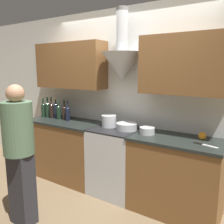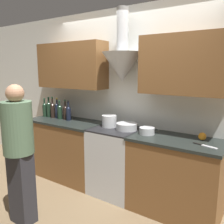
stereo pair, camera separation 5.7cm
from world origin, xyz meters
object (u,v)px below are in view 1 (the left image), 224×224
person_foreground_left (19,150)px  wine_bottle_0 (43,109)px  wine_bottle_4 (59,111)px  stove_range (116,161)px  wine_bottle_6 (68,113)px  wine_bottle_1 (48,109)px  wine_bottle_5 (64,112)px  stock_pot (109,121)px  wine_bottle_3 (56,110)px  orange_fruit (202,136)px  mixing_bowl (127,126)px  wine_bottle_2 (51,110)px  saucepan (147,131)px

person_foreground_left → wine_bottle_0: bearing=129.1°
wine_bottle_4 → stove_range: bearing=-1.5°
wine_bottle_6 → person_foreground_left: person_foreground_left is taller
wine_bottle_0 → wine_bottle_1: bearing=8.5°
wine_bottle_5 → person_foreground_left: bearing=-67.8°
wine_bottle_6 → stock_pot: size_ratio=1.52×
wine_bottle_6 → wine_bottle_3: bearing=174.5°
orange_fruit → person_foreground_left: bearing=-142.0°
mixing_bowl → wine_bottle_3: bearing=179.4°
wine_bottle_2 → wine_bottle_4: 0.17m
wine_bottle_5 → person_foreground_left: size_ratio=0.20×
stove_range → wine_bottle_4: wine_bottle_4 is taller
stove_range → stock_pot: bearing=163.5°
stove_range → wine_bottle_0: wine_bottle_0 is taller
stove_range → person_foreground_left: bearing=-114.3°
person_foreground_left → wine_bottle_4: bearing=116.8°
stock_pot → mixing_bowl: (0.29, -0.01, -0.04)m
wine_bottle_2 → orange_fruit: (2.41, 0.09, -0.09)m
wine_bottle_0 → wine_bottle_3: bearing=5.7°
saucepan → wine_bottle_6: bearing=178.7°
wine_bottle_3 → wine_bottle_4: size_ratio=1.08×
wine_bottle_2 → wine_bottle_5: size_ratio=1.09×
wine_bottle_1 → stove_range: bearing=-1.6°
orange_fruit → wine_bottle_5: bearing=-178.2°
wine_bottle_3 → wine_bottle_6: wine_bottle_3 is taller
wine_bottle_3 → stock_pot: size_ratio=1.62×
stock_pot → mixing_bowl: stock_pot is taller
wine_bottle_6 → stove_range: bearing=-1.6°
orange_fruit → wine_bottle_6: bearing=-177.4°
wine_bottle_2 → stock_pot: size_ratio=1.69×
stove_range → wine_bottle_5: 1.18m
wine_bottle_5 → wine_bottle_6: wine_bottle_5 is taller
wine_bottle_0 → mixing_bowl: bearing=0.5°
wine_bottle_6 → wine_bottle_1: bearing=178.3°
wine_bottle_1 → mixing_bowl: wine_bottle_1 is taller
saucepan → stove_range: bearing=179.1°
mixing_bowl → stove_range: bearing=-165.4°
wine_bottle_1 → saucepan: bearing=-1.4°
orange_fruit → saucepan: (-0.64, -0.13, -0.00)m
wine_bottle_3 → orange_fruit: size_ratio=3.78×
saucepan → wine_bottle_0: bearing=179.0°
wine_bottle_3 → mixing_bowl: wine_bottle_3 is taller
mixing_bowl → orange_fruit: size_ratio=3.17×
stove_range → person_foreground_left: 1.34m
stove_range → orange_fruit: 1.23m
wine_bottle_1 → wine_bottle_4: 0.27m
wine_bottle_4 → orange_fruit: wine_bottle_4 is taller
wine_bottle_2 → saucepan: (1.77, -0.04, -0.10)m
wine_bottle_5 → stock_pot: 0.87m
orange_fruit → person_foreground_left: person_foreground_left is taller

